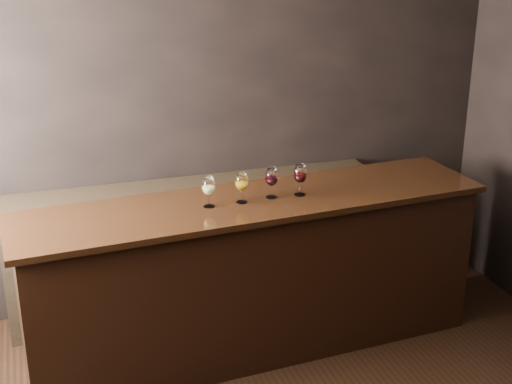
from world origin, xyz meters
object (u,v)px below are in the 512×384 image
object	(u,v)px
glass_white	(209,187)
glass_red_a	(272,178)
back_bar_shelf	(196,246)
bar_counter	(254,278)
glass_red_b	(300,175)
glass_amber	(242,183)

from	to	relation	value
glass_white	glass_red_a	distance (m)	0.44
back_bar_shelf	bar_counter	bearing A→B (deg)	-71.09
back_bar_shelf	glass_red_a	xyz separation A→B (m)	(0.37, -0.72, 0.76)
glass_white	glass_red_b	size ratio (longest dim) A/B	0.94
bar_counter	back_bar_shelf	world-z (taller)	bar_counter
glass_red_b	bar_counter	bearing A→B (deg)	177.20
glass_white	glass_red_b	distance (m)	0.64
glass_amber	back_bar_shelf	bearing A→B (deg)	101.49
glass_amber	glass_red_b	distance (m)	0.42
glass_amber	glass_red_a	size ratio (longest dim) A/B	0.98
back_bar_shelf	glass_amber	world-z (taller)	glass_amber
bar_counter	glass_red_a	size ratio (longest dim) A/B	14.91
bar_counter	glass_red_a	distance (m)	0.74
back_bar_shelf	glass_red_a	size ratio (longest dim) A/B	13.60
back_bar_shelf	glass_white	bearing A→B (deg)	-95.62
glass_red_a	glass_amber	bearing A→B (deg)	-173.46
bar_counter	glass_red_a	world-z (taller)	glass_red_a
back_bar_shelf	glass_red_a	distance (m)	1.11
bar_counter	glass_red_a	xyz separation A→B (m)	(0.12, -0.00, 0.73)
back_bar_shelf	glass_amber	size ratio (longest dim) A/B	13.92
bar_counter	glass_red_a	bearing A→B (deg)	-5.45
glass_amber	glass_red_b	world-z (taller)	glass_red_b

